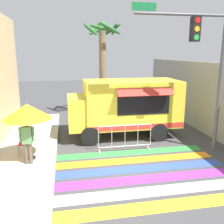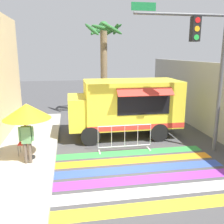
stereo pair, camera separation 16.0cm
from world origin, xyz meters
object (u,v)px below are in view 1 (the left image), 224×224
at_px(barricade_front, 125,138).
at_px(palm_tree, 103,54).
at_px(food_truck, 123,105).
at_px(vendor_person, 27,139).
at_px(traffic_signal_pole, 206,56).
at_px(patio_umbrella, 27,112).
at_px(folding_chair, 25,141).

height_order(barricade_front, palm_tree, palm_tree).
height_order(food_truck, palm_tree, palm_tree).
bearing_deg(barricade_front, vendor_person, -165.92).
bearing_deg(food_truck, vendor_person, -145.15).
height_order(traffic_signal_pole, patio_umbrella, traffic_signal_pole).
bearing_deg(food_truck, palm_tree, 93.85).
xyz_separation_m(patio_umbrella, vendor_person, (-0.01, -0.43, -0.90)).
distance_m(patio_umbrella, barricade_front, 4.07).
relative_size(food_truck, palm_tree, 0.89).
bearing_deg(barricade_front, food_truck, 79.64).
bearing_deg(traffic_signal_pole, folding_chair, 174.76).
bearing_deg(folding_chair, palm_tree, 51.72).
relative_size(traffic_signal_pole, palm_tree, 0.98).
bearing_deg(traffic_signal_pole, food_truck, 136.00).
relative_size(food_truck, folding_chair, 5.98).
bearing_deg(palm_tree, patio_umbrella, -118.77).
relative_size(vendor_person, palm_tree, 0.27).
bearing_deg(traffic_signal_pole, palm_tree, 112.77).
xyz_separation_m(traffic_signal_pole, patio_umbrella, (-6.81, 0.13, -1.97)).
bearing_deg(palm_tree, food_truck, -86.15).
bearing_deg(patio_umbrella, vendor_person, -91.50).
bearing_deg(folding_chair, vendor_person, -81.86).
bearing_deg(vendor_person, patio_umbrella, 103.47).
height_order(folding_chair, palm_tree, palm_tree).
distance_m(folding_chair, palm_tree, 8.31).
bearing_deg(food_truck, traffic_signal_pole, -44.00).
relative_size(patio_umbrella, palm_tree, 0.35).
xyz_separation_m(traffic_signal_pole, barricade_front, (-3.03, 0.65, -3.39)).
xyz_separation_m(folding_chair, palm_tree, (4.08, 6.46, 3.27)).
height_order(food_truck, vendor_person, food_truck).
bearing_deg(patio_umbrella, folding_chair, 115.73).
xyz_separation_m(barricade_front, palm_tree, (0.05, 6.45, 3.41)).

